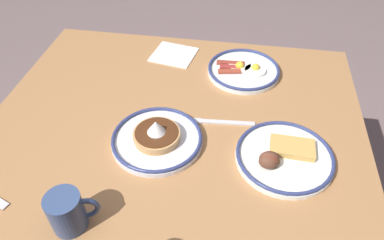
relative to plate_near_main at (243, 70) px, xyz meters
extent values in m
cube|color=#A47245|center=(0.19, 0.28, -0.03)|extent=(1.11, 0.96, 0.04)
cylinder|color=olive|center=(-0.26, -0.09, -0.41)|extent=(0.06, 0.06, 0.71)
cylinder|color=olive|center=(0.63, -0.09, -0.41)|extent=(0.06, 0.06, 0.71)
cylinder|color=white|center=(0.00, 0.00, -0.01)|extent=(0.25, 0.25, 0.01)
torus|color=navy|center=(0.00, 0.00, 0.01)|extent=(0.25, 0.25, 0.01)
cylinder|color=white|center=(-0.04, 0.01, 0.01)|extent=(0.07, 0.07, 0.01)
sphere|color=yellow|center=(-0.04, 0.00, 0.01)|extent=(0.03, 0.03, 0.03)
cylinder|color=white|center=(0.01, -0.02, 0.01)|extent=(0.08, 0.08, 0.01)
sphere|color=yellow|center=(0.01, -0.01, 0.01)|extent=(0.03, 0.03, 0.03)
cube|color=#94362A|center=(0.05, -0.02, 0.01)|extent=(0.10, 0.02, 0.01)
cube|color=#9F322C|center=(0.05, 0.00, 0.01)|extent=(0.07, 0.03, 0.01)
cube|color=#9D402C|center=(0.05, 0.03, 0.01)|extent=(0.08, 0.03, 0.01)
cylinder|color=white|center=(0.22, 0.37, -0.01)|extent=(0.25, 0.25, 0.01)
torus|color=navy|center=(0.22, 0.37, 0.01)|extent=(0.25, 0.25, 0.01)
cylinder|color=tan|center=(0.22, 0.37, 0.01)|extent=(0.13, 0.13, 0.01)
cylinder|color=tan|center=(0.22, 0.37, 0.02)|extent=(0.13, 0.13, 0.01)
cylinder|color=#4C2814|center=(0.22, 0.37, 0.03)|extent=(0.12, 0.12, 0.00)
cone|color=white|center=(0.22, 0.37, 0.05)|extent=(0.05, 0.05, 0.04)
cylinder|color=white|center=(-0.13, 0.38, -0.01)|extent=(0.26, 0.26, 0.01)
torus|color=navy|center=(-0.13, 0.38, 0.01)|extent=(0.26, 0.26, 0.01)
cube|color=tan|center=(-0.15, 0.35, 0.01)|extent=(0.12, 0.07, 0.02)
ellipsoid|color=brown|center=(-0.09, 0.41, 0.02)|extent=(0.05, 0.04, 0.04)
ellipsoid|color=brown|center=(-0.09, 0.41, 0.02)|extent=(0.05, 0.04, 0.04)
ellipsoid|color=brown|center=(-0.09, 0.42, 0.02)|extent=(0.05, 0.04, 0.04)
ellipsoid|color=brown|center=(-0.08, 0.42, 0.02)|extent=(0.05, 0.04, 0.04)
ellipsoid|color=brown|center=(-0.09, 0.42, 0.02)|extent=(0.04, 0.03, 0.03)
cylinder|color=#334772|center=(0.35, 0.65, 0.04)|extent=(0.08, 0.08, 0.10)
torus|color=#334772|center=(0.32, 0.64, 0.04)|extent=(0.07, 0.04, 0.07)
cylinder|color=brown|center=(0.35, 0.65, 0.07)|extent=(0.07, 0.07, 0.01)
cube|color=white|center=(0.26, -0.07, -0.01)|extent=(0.17, 0.16, 0.00)
cube|color=silver|center=(0.04, 0.26, -0.01)|extent=(0.18, 0.03, 0.01)
cube|color=silver|center=(0.12, 0.26, -0.01)|extent=(0.03, 0.00, 0.00)
cube|color=silver|center=(0.12, 0.27, -0.01)|extent=(0.03, 0.00, 0.00)
cube|color=silver|center=(0.12, 0.27, -0.01)|extent=(0.03, 0.00, 0.00)
cube|color=silver|center=(0.12, 0.28, -0.01)|extent=(0.03, 0.00, 0.00)
camera|label=1|loc=(0.01, 1.04, 0.72)|focal=33.67mm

